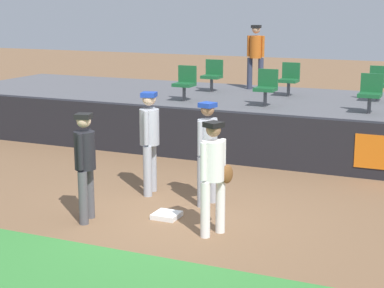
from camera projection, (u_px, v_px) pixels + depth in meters
ground_plane at (174, 217)px, 10.16m from camera, size 60.00×60.00×0.00m
first_base at (167, 215)px, 10.11m from camera, size 0.40×0.40×0.08m
player_fielder_home at (214, 171)px, 9.17m from camera, size 0.48×0.47×1.69m
player_runner_visitor at (150, 136)px, 11.19m from camera, size 0.41×0.50×1.83m
player_coach_visitor at (207, 146)px, 10.57m from camera, size 0.40×0.48×1.75m
player_umpire at (85, 160)px, 9.76m from camera, size 0.39×0.47×1.71m
field_wall at (250, 139)px, 13.29m from camera, size 18.00×0.26×1.11m
bleacher_platform at (283, 121)px, 15.60m from camera, size 18.00×4.80×1.04m
seat_back_center at (290, 78)px, 16.00m from camera, size 0.45×0.44×0.84m
seat_front_right at (371, 91)px, 13.50m from camera, size 0.47×0.44×0.84m
seat_back_right at (379, 82)px, 15.14m from camera, size 0.48×0.44×0.84m
seat_front_center at (266, 86)px, 14.41m from camera, size 0.46×0.44×0.84m
seat_front_left at (185, 81)px, 15.21m from camera, size 0.46×0.44×0.84m
seat_back_left at (213, 74)px, 16.83m from camera, size 0.48×0.44×0.84m
spectator_hooded at (256, 52)px, 17.15m from camera, size 0.48×0.34×1.73m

